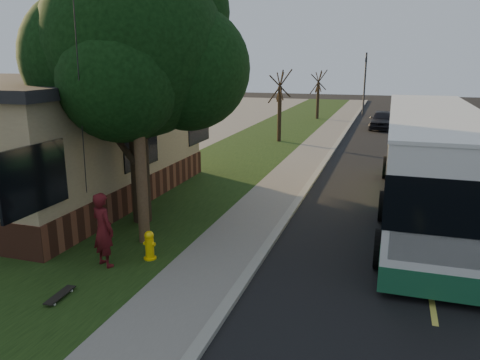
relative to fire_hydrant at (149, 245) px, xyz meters
name	(u,v)px	position (x,y,z in m)	size (l,w,h in m)	color
ground	(249,275)	(2.60, 0.00, -0.43)	(120.00, 120.00, 0.00)	black
road	(414,184)	(6.60, 10.00, -0.43)	(8.00, 80.00, 0.01)	black
curb	(316,175)	(2.60, 10.00, -0.37)	(0.25, 80.00, 0.12)	gray
sidewalk	(293,174)	(1.60, 10.00, -0.39)	(2.00, 80.00, 0.08)	slate
grass_verge	(218,169)	(-1.90, 10.00, -0.40)	(5.00, 80.00, 0.07)	black
building_lot	(39,156)	(-11.90, 10.00, -0.41)	(15.00, 80.00, 0.04)	slate
fire_hydrant	(149,245)	(0.00, 0.00, 0.00)	(0.32, 0.32, 0.74)	yellow
utility_pole	(135,71)	(-0.71, 0.99, 4.20)	(2.86, 3.21, 9.07)	#473321
leafy_tree	(137,51)	(-1.57, 2.65, 4.73)	(6.30, 6.00, 7.80)	black
bare_tree_near	(280,107)	(-0.90, 18.00, 1.72)	(1.38, 1.21, 4.31)	black
bare_tree_far	(318,95)	(-0.40, 30.00, 1.57)	(1.38, 1.21, 4.03)	black
traffic_signal	(365,80)	(3.10, 34.00, 2.73)	(0.18, 0.22, 5.50)	#2D2D30
transit_bus	(430,160)	(6.80, 5.99, 1.38)	(2.91, 12.61, 3.41)	silver
skateboarder	(103,230)	(-0.85, -0.66, 0.55)	(0.67, 0.44, 1.83)	#4B0F13
skateboard_main	(60,295)	(-0.84, -2.36, -0.30)	(0.27, 0.87, 0.08)	black
dumpster	(56,174)	(-6.57, 4.76, 0.22)	(1.56, 1.34, 1.22)	black
distant_car	(382,120)	(4.93, 25.80, 0.24)	(1.58, 3.93, 1.34)	black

